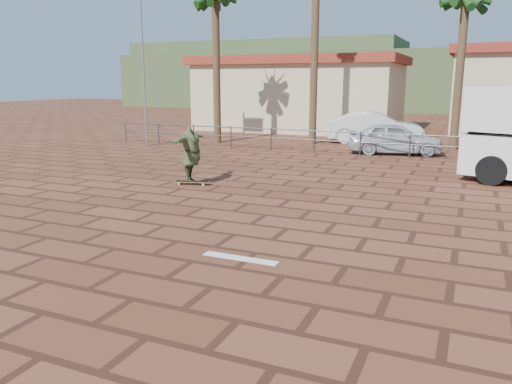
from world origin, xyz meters
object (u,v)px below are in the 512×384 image
at_px(longboard, 192,182).
at_px(car_silver, 395,138).
at_px(skateboarder, 191,154).
at_px(car_white, 375,128).

xyz_separation_m(longboard, car_silver, (4.60, 9.02, 0.58)).
distance_m(longboard, skateboarder, 0.84).
bearing_deg(car_silver, skateboarder, 141.41).
relative_size(skateboarder, car_white, 0.43).
bearing_deg(car_white, longboard, 155.19).
xyz_separation_m(longboard, skateboarder, (-0.00, 0.00, 0.84)).
bearing_deg(car_white, car_silver, -167.68).
height_order(car_silver, car_white, car_white).
relative_size(longboard, skateboarder, 0.55).
xyz_separation_m(car_silver, car_white, (-1.50, 3.50, 0.11)).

